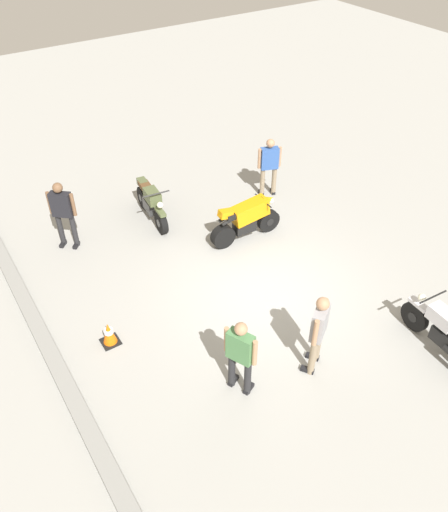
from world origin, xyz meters
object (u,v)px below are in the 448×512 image
Objects in this scene: person_in_gray_shirt at (319,329)px; person_in_blue_shirt at (269,164)px; motorcycle_silver_cruiser at (445,333)px; motorcycle_olive_vintage at (151,203)px; person_in_black_shirt at (63,210)px; traffic_cone at (109,333)px; person_in_green_shirt at (240,353)px; motorcycle_orange_sportbike at (247,219)px.

person_in_blue_shirt is at bearing -62.08° from person_in_gray_shirt.
motorcycle_silver_cruiser is 1.07× the size of motorcycle_olive_vintage.
motorcycle_silver_cruiser is 1.18× the size of person_in_black_shirt.
person_in_green_shirt is at bearing -146.36° from traffic_cone.
motorcycle_olive_vintage is 1.10× the size of person_in_black_shirt.
traffic_cone is at bearing -159.27° from motorcycle_orange_sportbike.
motorcycle_orange_sportbike is 4.44m from person_in_black_shirt.
person_in_gray_shirt reaches higher than motorcycle_olive_vintage.
person_in_black_shirt is at bearing 103.33° from person_in_blue_shirt.
person_in_black_shirt is at bearing -7.29° from traffic_cone.
person_in_black_shirt is at bearing 76.38° from person_in_green_shirt.
motorcycle_orange_sportbike is (5.15, 1.06, 0.07)m from motorcycle_silver_cruiser.
person_in_green_shirt is at bearing 160.45° from person_in_blue_shirt.
motorcycle_silver_cruiser is 1.22× the size of person_in_blue_shirt.
person_in_black_shirt is at bearing -11.00° from person_in_gray_shirt.
person_in_blue_shirt is at bearing 123.23° from person_in_black_shirt.
motorcycle_orange_sportbike is 1.14× the size of person_in_blue_shirt.
person_in_blue_shirt is (5.10, -4.45, 0.01)m from person_in_green_shirt.
motorcycle_olive_vintage is at bearing -30.35° from person_in_gray_shirt.
motorcycle_silver_cruiser is at bearing -124.99° from traffic_cone.
person_in_gray_shirt reaches higher than person_in_blue_shirt.
person_in_black_shirt is 3.34× the size of traffic_cone.
person_in_gray_shirt reaches higher than person_in_black_shirt.
motorcycle_olive_vintage is 1.15× the size of person_in_green_shirt.
person_in_blue_shirt is (-0.70, -3.30, 0.50)m from motorcycle_olive_vintage.
motorcycle_silver_cruiser is 2.62m from person_in_gray_shirt.
motorcycle_orange_sportbike is 1.10× the size of person_in_gray_shirt.
person_in_blue_shirt is (-0.80, -5.55, -0.04)m from person_in_black_shirt.
person_in_black_shirt is at bearing 153.39° from motorcycle_orange_sportbike.
traffic_cone is at bearing 58.63° from motorcycle_silver_cruiser.
person_in_blue_shirt is (5.44, -2.97, -0.05)m from person_in_gray_shirt.
person_in_blue_shirt reaches higher than person_in_green_shirt.
person_in_black_shirt reaches higher than traffic_cone.
traffic_cone is (-1.39, 4.31, -0.33)m from motorcycle_orange_sportbike.
person_in_gray_shirt is 3.35× the size of traffic_cone.
person_in_green_shirt is 1.52m from person_in_gray_shirt.
motorcycle_orange_sportbike is (-2.07, -1.60, 0.11)m from motorcycle_olive_vintage.
motorcycle_orange_sportbike reaches higher than motorcycle_olive_vintage.
person_in_blue_shirt is at bearing 84.20° from motorcycle_olive_vintage.
motorcycle_orange_sportbike is at bearing -72.11° from traffic_cone.
person_in_gray_shirt is at bearing 9.22° from motorcycle_olive_vintage.
person_in_gray_shirt reaches higher than motorcycle_silver_cruiser.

